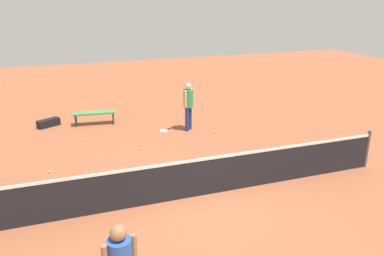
# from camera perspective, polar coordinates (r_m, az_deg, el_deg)

# --- Properties ---
(ground_plane) EXTENTS (40.00, 40.00, 0.00)m
(ground_plane) POSITION_cam_1_polar(r_m,az_deg,el_deg) (9.42, 0.78, -10.00)
(ground_plane) COLOR #9E5638
(court_net) EXTENTS (10.09, 0.09, 1.07)m
(court_net) POSITION_cam_1_polar(r_m,az_deg,el_deg) (9.18, 0.80, -7.27)
(court_net) COLOR #4C4C51
(court_net) RESTS_ON ground_plane
(player_near_side) EXTENTS (0.48, 0.48, 1.70)m
(player_near_side) POSITION_cam_1_polar(r_m,az_deg,el_deg) (13.45, -0.54, 3.79)
(player_near_side) COLOR navy
(player_near_side) RESTS_ON ground_plane
(tennis_racket_near_player) EXTENTS (0.59, 0.45, 0.03)m
(tennis_racket_near_player) POSITION_cam_1_polar(r_m,az_deg,el_deg) (13.67, -4.11, -0.39)
(tennis_racket_near_player) COLOR white
(tennis_racket_near_player) RESTS_ON ground_plane
(tennis_ball_near_player) EXTENTS (0.07, 0.07, 0.07)m
(tennis_ball_near_player) POSITION_cam_1_polar(r_m,az_deg,el_deg) (13.48, 3.31, -0.56)
(tennis_ball_near_player) COLOR #C6E033
(tennis_ball_near_player) RESTS_ON ground_plane
(tennis_ball_by_net) EXTENTS (0.07, 0.07, 0.07)m
(tennis_ball_by_net) POSITION_cam_1_polar(r_m,az_deg,el_deg) (12.31, 12.71, -3.02)
(tennis_ball_by_net) COLOR #C6E033
(tennis_ball_by_net) RESTS_ON ground_plane
(tennis_ball_midcourt) EXTENTS (0.07, 0.07, 0.07)m
(tennis_ball_midcourt) POSITION_cam_1_polar(r_m,az_deg,el_deg) (13.18, -15.43, -1.74)
(tennis_ball_midcourt) COLOR #C6E033
(tennis_ball_midcourt) RESTS_ON ground_plane
(tennis_ball_baseline) EXTENTS (0.07, 0.07, 0.07)m
(tennis_ball_baseline) POSITION_cam_1_polar(r_m,az_deg,el_deg) (12.11, -7.59, -3.06)
(tennis_ball_baseline) COLOR #C6E033
(tennis_ball_baseline) RESTS_ON ground_plane
(tennis_ball_stray_left) EXTENTS (0.07, 0.07, 0.07)m
(tennis_ball_stray_left) POSITION_cam_1_polar(r_m,az_deg,el_deg) (11.21, -20.33, -6.07)
(tennis_ball_stray_left) COLOR #C6E033
(tennis_ball_stray_left) RESTS_ON ground_plane
(courtside_bench) EXTENTS (1.54, 0.57, 0.48)m
(courtside_bench) POSITION_cam_1_polar(r_m,az_deg,el_deg) (14.64, -14.22, 2.06)
(courtside_bench) COLOR #4C8C4C
(courtside_bench) RESTS_ON ground_plane
(equipment_bag) EXTENTS (0.84, 0.62, 0.28)m
(equipment_bag) POSITION_cam_1_polar(r_m,az_deg,el_deg) (15.00, -20.29, 0.74)
(equipment_bag) COLOR black
(equipment_bag) RESTS_ON ground_plane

